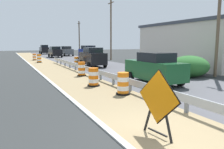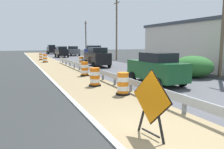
# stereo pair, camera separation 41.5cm
# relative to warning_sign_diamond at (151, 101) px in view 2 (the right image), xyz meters

# --- Properties ---
(ground_plane) EXTENTS (160.00, 160.00, 0.00)m
(ground_plane) POSITION_rel_warning_sign_diamond_xyz_m (0.23, 0.07, -1.04)
(ground_plane) COLOR #2B2D2D
(median_dirt_strip) EXTENTS (3.46, 120.00, 0.01)m
(median_dirt_strip) POSITION_rel_warning_sign_diamond_xyz_m (0.76, 0.07, -1.04)
(median_dirt_strip) COLOR #8E7A56
(median_dirt_strip) RESTS_ON ground
(curb_near_edge) EXTENTS (0.20, 120.00, 0.11)m
(curb_near_edge) POSITION_rel_warning_sign_diamond_xyz_m (-1.07, 0.07, -1.03)
(curb_near_edge) COLOR #ADADA8
(curb_near_edge) RESTS_ON ground
(warning_sign_diamond) EXTENTS (0.24, 1.53, 1.90)m
(warning_sign_diamond) POSITION_rel_warning_sign_diamond_xyz_m (0.00, 0.00, 0.00)
(warning_sign_diamond) COLOR black
(warning_sign_diamond) RESTS_ON ground
(traffic_barrel_nearest) EXTENTS (0.72, 0.72, 1.13)m
(traffic_barrel_nearest) POSITION_rel_warning_sign_diamond_xyz_m (1.59, 4.87, -0.53)
(traffic_barrel_nearest) COLOR orange
(traffic_barrel_nearest) RESTS_ON ground
(traffic_barrel_close) EXTENTS (0.74, 0.74, 1.11)m
(traffic_barrel_close) POSITION_rel_warning_sign_diamond_xyz_m (1.05, 7.60, -0.54)
(traffic_barrel_close) COLOR orange
(traffic_barrel_close) RESTS_ON ground
(traffic_barrel_mid) EXTENTS (0.70, 0.70, 1.12)m
(traffic_barrel_mid) POSITION_rel_warning_sign_diamond_xyz_m (1.69, 11.87, -0.53)
(traffic_barrel_mid) COLOR orange
(traffic_barrel_mid) RESTS_ON ground
(traffic_barrel_far) EXTENTS (0.64, 0.64, 1.03)m
(traffic_barrel_far) POSITION_rel_warning_sign_diamond_xyz_m (3.62, 19.66, -0.57)
(traffic_barrel_far) COLOR orange
(traffic_barrel_far) RESTS_ON ground
(traffic_barrel_farther) EXTENTS (0.71, 0.71, 1.10)m
(traffic_barrel_farther) POSITION_rel_warning_sign_diamond_xyz_m (0.40, 26.17, -0.54)
(traffic_barrel_farther) COLOR orange
(traffic_barrel_farther) RESTS_ON ground
(traffic_barrel_farthest) EXTENTS (0.63, 0.63, 1.01)m
(traffic_barrel_farthest) POSITION_rel_warning_sign_diamond_xyz_m (0.29, 30.60, -0.58)
(traffic_barrel_farthest) COLOR orange
(traffic_barrel_farthest) RESTS_ON ground
(car_lead_near_lane) EXTENTS (2.10, 4.38, 2.12)m
(car_lead_near_lane) POSITION_rel_warning_sign_diamond_xyz_m (5.03, 18.19, 0.02)
(car_lead_near_lane) COLOR black
(car_lead_near_lane) RESTS_ON ground
(car_trailing_near_lane) EXTENTS (2.07, 4.67, 2.24)m
(car_trailing_near_lane) POSITION_rel_warning_sign_diamond_xyz_m (8.00, 27.71, 0.08)
(car_trailing_near_lane) COLOR navy
(car_trailing_near_lane) RESTS_ON ground
(car_lead_far_lane) EXTENTS (2.00, 4.43, 2.19)m
(car_lead_far_lane) POSITION_rel_warning_sign_diamond_xyz_m (4.87, 50.65, 0.05)
(car_lead_far_lane) COLOR black
(car_lead_far_lane) RESTS_ON ground
(car_mid_far_lane) EXTENTS (1.97, 4.63, 1.97)m
(car_mid_far_lane) POSITION_rel_warning_sign_diamond_xyz_m (7.89, 40.87, -0.05)
(car_mid_far_lane) COLOR #4C5156
(car_mid_far_lane) RESTS_ON ground
(car_trailing_far_lane) EXTENTS (2.04, 4.40, 2.00)m
(car_trailing_far_lane) POSITION_rel_warning_sign_diamond_xyz_m (4.85, 6.67, -0.04)
(car_trailing_far_lane) COLOR #195128
(car_trailing_far_lane) RESTS_ON ground
(car_distant_b) EXTENTS (2.04, 4.10, 2.01)m
(car_distant_b) POSITION_rel_warning_sign_diamond_xyz_m (4.65, 36.62, -0.03)
(car_distant_b) COLOR black
(car_distant_b) RESTS_ON ground
(roadside_shop_near) EXTENTS (6.34, 12.40, 4.77)m
(roadside_shop_near) POSITION_rel_warning_sign_diamond_xyz_m (14.80, 13.04, 1.36)
(roadside_shop_near) COLOR beige
(roadside_shop_near) RESTS_ON ground
(utility_pole_near) EXTENTS (0.24, 1.80, 9.37)m
(utility_pole_near) POSITION_rel_warning_sign_diamond_xyz_m (10.80, 6.93, 3.81)
(utility_pole_near) COLOR brown
(utility_pole_near) RESTS_ON ground
(utility_pole_mid) EXTENTS (0.24, 1.80, 9.05)m
(utility_pole_mid) POSITION_rel_warning_sign_diamond_xyz_m (10.98, 25.90, 3.65)
(utility_pole_mid) COLOR brown
(utility_pole_mid) RESTS_ON ground
(utility_pole_far) EXTENTS (0.24, 1.80, 7.39)m
(utility_pole_far) POSITION_rel_warning_sign_diamond_xyz_m (11.19, 42.46, 2.81)
(utility_pole_far) COLOR brown
(utility_pole_far) RESTS_ON ground
(bush_roadside) EXTENTS (2.93, 2.93, 1.65)m
(bush_roadside) POSITION_rel_warning_sign_diamond_xyz_m (9.08, 7.88, -0.22)
(bush_roadside) COLOR #286028
(bush_roadside) RESTS_ON ground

